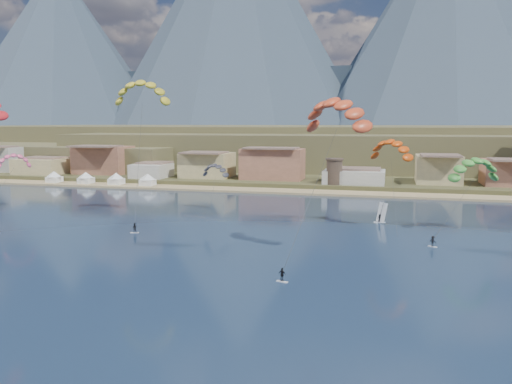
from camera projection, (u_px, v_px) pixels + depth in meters
ground at (189, 308)px, 62.85m from camera, size 2400.00×2400.00×0.00m
beach at (315, 192)px, 164.43m from camera, size 2200.00×12.00×0.90m
land at (372, 142)px, 599.65m from camera, size 2200.00×900.00×4.00m
foothills at (391, 147)px, 278.84m from camera, size 940.00×210.00×18.00m
mountain_ridge at (372, 42)px, 835.97m from camera, size 2060.00×480.00×400.00m
town at (212, 162)px, 188.80m from camera, size 400.00×24.00×12.00m
watchtower at (334, 171)px, 170.02m from camera, size 5.82×5.82×8.60m
beach_tents at (100, 175)px, 183.16m from camera, size 43.40×6.40×5.00m
kitesurfer_yellow at (142, 89)px, 116.77m from camera, size 13.71×18.82×33.86m
kitesurfer_orange at (337, 110)px, 82.23m from camera, size 13.35×20.71×28.87m
kitesurfer_green at (474, 166)px, 102.83m from camera, size 14.91×18.86×19.66m
distant_kite_pink at (14, 158)px, 131.72m from camera, size 8.44×7.98×16.23m
distant_kite_dark at (215, 168)px, 131.15m from camera, size 7.96×6.31×13.86m
distant_kite_orange at (391, 146)px, 106.42m from camera, size 10.27×8.76×20.47m
windsurfer at (381, 216)px, 116.09m from camera, size 2.57×2.80×4.50m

